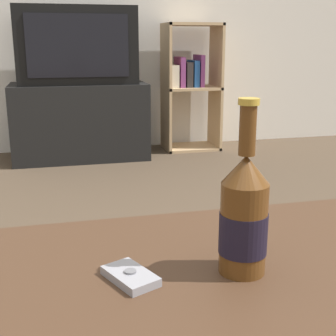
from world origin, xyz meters
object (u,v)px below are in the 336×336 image
object	(u,v)px
beer_bottle	(244,216)
cell_phone	(130,276)
bookshelf	(189,83)
tv_stand	(80,121)
television	(76,46)

from	to	relation	value
beer_bottle	cell_phone	xyz separation A→B (m)	(-0.18, 0.01, -0.09)
bookshelf	beer_bottle	bearing A→B (deg)	-104.63
tv_stand	beer_bottle	xyz separation A→B (m)	(0.11, -2.70, 0.28)
cell_phone	bookshelf	bearing A→B (deg)	47.82
tv_stand	cell_phone	distance (m)	2.70
tv_stand	bookshelf	distance (m)	0.87
television	cell_phone	size ratio (longest dim) A/B	7.33
beer_bottle	bookshelf	bearing A→B (deg)	75.37
bookshelf	cell_phone	xyz separation A→B (m)	(-0.91, -2.78, -0.05)
television	beer_bottle	world-z (taller)	television
tv_stand	bookshelf	size ratio (longest dim) A/B	0.99
television	bookshelf	xyz separation A→B (m)	(0.84, 0.10, -0.28)
tv_stand	beer_bottle	bearing A→B (deg)	-87.75
tv_stand	television	xyz separation A→B (m)	(-0.00, -0.00, 0.52)
beer_bottle	television	bearing A→B (deg)	92.25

